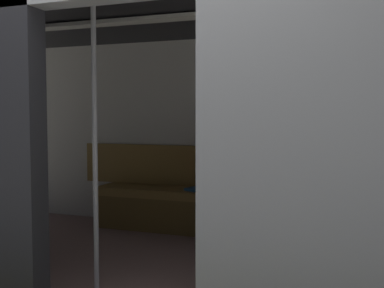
# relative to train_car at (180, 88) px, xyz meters

# --- Properties ---
(train_car) EXTENTS (6.40, 2.72, 2.18)m
(train_car) POSITION_rel_train_car_xyz_m (0.00, 0.00, 0.00)
(train_car) COLOR silver
(train_car) RESTS_ON ground_plane
(bench_seat) EXTENTS (2.83, 0.44, 0.45)m
(bench_seat) POSITION_rel_train_car_xyz_m (-0.07, -1.01, -1.11)
(bench_seat) COLOR olive
(bench_seat) RESTS_ON ground_plane
(person_seated) EXTENTS (0.55, 0.68, 1.18)m
(person_seated) POSITION_rel_train_car_xyz_m (-0.11, -0.95, -0.78)
(person_seated) COLOR #CC5933
(person_seated) RESTS_ON ground_plane
(handbag) EXTENTS (0.26, 0.15, 0.17)m
(handbag) POSITION_rel_train_car_xyz_m (-0.48, -1.05, -0.92)
(handbag) COLOR maroon
(handbag) RESTS_ON bench_seat
(book) EXTENTS (0.22, 0.26, 0.03)m
(book) POSITION_rel_train_car_xyz_m (0.23, -1.03, -0.99)
(book) COLOR #26598C
(book) RESTS_ON bench_seat
(grab_pole_door) EXTENTS (0.04, 0.04, 2.04)m
(grab_pole_door) POSITION_rel_train_car_xyz_m (0.38, 0.68, -0.43)
(grab_pole_door) COLOR silver
(grab_pole_door) RESTS_ON ground_plane
(grab_pole_far) EXTENTS (0.04, 0.04, 2.04)m
(grab_pole_far) POSITION_rel_train_car_xyz_m (-0.52, 0.65, -0.43)
(grab_pole_far) COLOR silver
(grab_pole_far) RESTS_ON ground_plane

